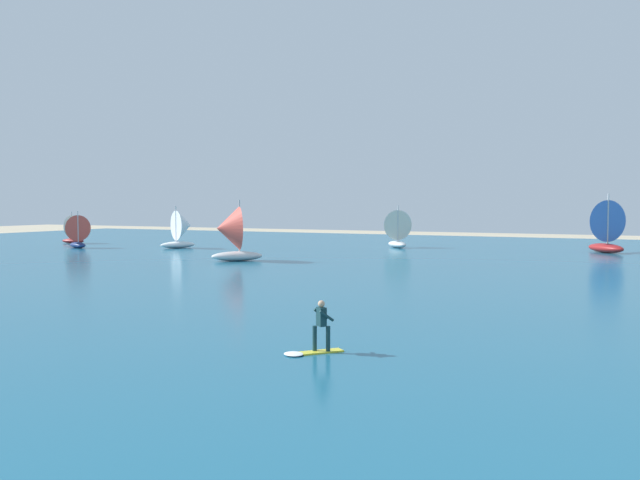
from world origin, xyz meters
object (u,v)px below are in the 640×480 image
sailboat_heeled_over (602,225)px  sailboat_anchored_offshore (76,229)px  sailboat_mid_right (182,229)px  kitesurfer (316,334)px  sailboat_outermost (230,233)px  sailboat_far_left (76,231)px  sailboat_center_horizon (395,228)px

sailboat_heeled_over → sailboat_anchored_offshore: bearing=-168.2°
sailboat_mid_right → sailboat_heeled_over: size_ratio=0.79×
kitesurfer → sailboat_mid_right: 52.18m
sailboat_heeled_over → kitesurfer: bearing=-95.9°
sailboat_outermost → sailboat_far_left: bearing=163.8°
kitesurfer → sailboat_anchored_offshore: sailboat_anchored_offshore is taller
sailboat_mid_right → sailboat_heeled_over: (40.06, 12.63, 0.55)m
sailboat_anchored_offshore → sailboat_far_left: 7.80m
sailboat_far_left → sailboat_outermost: (23.88, -6.94, 0.51)m
sailboat_center_horizon → sailboat_outermost: sailboat_outermost is taller
sailboat_far_left → kitesurfer: bearing=-37.3°
sailboat_mid_right → sailboat_anchored_offshore: sailboat_mid_right is taller
sailboat_heeled_over → sailboat_center_horizon: sailboat_heeled_over is taller
sailboat_center_horizon → sailboat_anchored_offshore: sailboat_center_horizon is taller
sailboat_mid_right → sailboat_center_horizon: size_ratio=0.99×
sailboat_mid_right → sailboat_outermost: bearing=-40.4°
sailboat_heeled_over → sailboat_outermost: bearing=-137.9°
kitesurfer → sailboat_anchored_offshore: (-50.75, 39.87, 1.09)m
sailboat_center_horizon → kitesurfer: bearing=-73.3°
sailboat_mid_right → sailboat_outermost: 17.65m
sailboat_anchored_offshore → sailboat_heeled_over: bearing=11.8°
sailboat_heeled_over → sailboat_outermost: 35.90m
sailboat_far_left → sailboat_mid_right: bearing=23.3°
sailboat_far_left → sailboat_outermost: size_ratio=0.78×
sailboat_center_horizon → sailboat_outermost: 23.13m
kitesurfer → sailboat_far_left: sailboat_far_left is taller
sailboat_anchored_offshore → sailboat_outermost: size_ratio=0.74×
sailboat_far_left → sailboat_center_horizon: bearing=26.8°
kitesurfer → sailboat_center_horizon: 51.94m
kitesurfer → sailboat_center_horizon: (-14.95, 49.72, 1.44)m
kitesurfer → sailboat_heeled_over: (5.33, 51.55, 1.98)m
sailboat_mid_right → sailboat_far_left: size_ratio=1.14×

